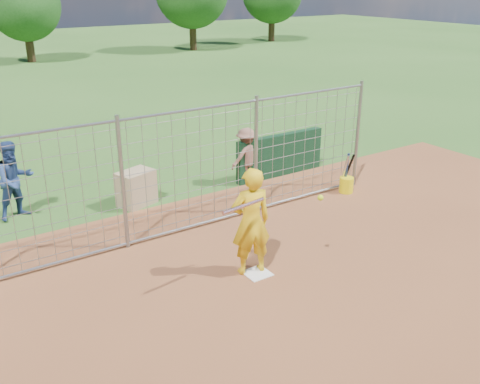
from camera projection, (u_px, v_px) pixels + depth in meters
ground at (251, 269)px, 9.54m from camera, size 100.00×100.00×0.00m
infield_dirt at (376, 363)px, 7.22m from camera, size 18.00×18.00×0.00m
home_plate at (257, 273)px, 9.38m from camera, size 0.43×0.43×0.02m
dugout_wall at (280, 155)px, 13.86m from camera, size 2.60×0.20×1.10m
batter at (251, 222)px, 9.10m from camera, size 0.79×0.61×1.94m
bystander_a at (15, 180)px, 11.30m from camera, size 0.97×0.84×1.71m
bystander_c at (246, 156)px, 13.27m from camera, size 1.00×0.68×1.43m
equipment_bin at (136, 188)px, 12.11m from camera, size 0.93×0.77×0.80m
equipment_in_play at (263, 204)px, 8.64m from camera, size 1.91×0.37×0.19m
bucket_with_bats at (346, 183)px, 12.86m from camera, size 0.34×0.38×0.98m
backstop_fence at (194, 171)px, 10.62m from camera, size 9.08×0.08×2.60m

